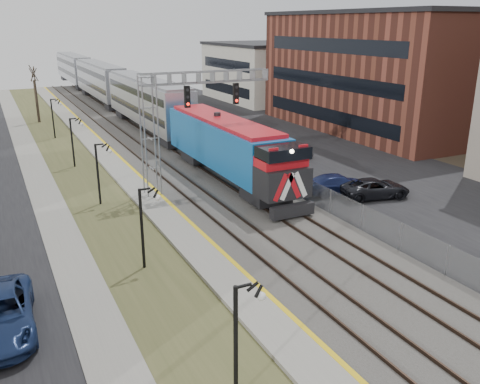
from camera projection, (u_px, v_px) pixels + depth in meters
sidewalk at (40, 181)px, 37.40m from camera, size 2.00×120.00×0.08m
grass_median at (81, 176)px, 38.67m from camera, size 4.00×120.00×0.06m
platform at (120, 170)px, 39.90m from camera, size 2.00×120.00×0.24m
ballast_bed at (181, 163)px, 42.01m from camera, size 8.00×120.00×0.20m
parking_lot at (303, 149)px, 47.09m from camera, size 16.00×120.00×0.04m
platform_edge at (131, 168)px, 40.23m from camera, size 0.24×120.00×0.01m
track_near at (157, 164)px, 41.12m from camera, size 1.58×120.00×0.15m
track_far at (197, 159)px, 42.59m from camera, size 1.58×120.00×0.15m
train at (114, 89)px, 66.78m from camera, size 3.00×85.85×5.33m
signal_gantry at (174, 112)px, 33.15m from camera, size 9.00×1.07×8.15m
lampposts at (140, 228)px, 23.83m from camera, size 0.14×62.14×4.00m
fence at (226, 150)px, 43.56m from camera, size 0.04×120.00×1.60m
buildings_east at (453, 77)px, 47.74m from camera, size 16.00×76.00×15.00m
car_lot_c at (375, 189)px, 33.79m from camera, size 5.00×3.07×1.29m
car_lot_d at (338, 185)px, 34.54m from camera, size 4.91×2.70×1.35m
car_lot_e at (294, 153)px, 42.99m from camera, size 4.00×2.37×1.28m
car_lot_f at (257, 142)px, 46.89m from camera, size 4.66×3.04×1.45m
car_lot_g at (215, 124)px, 55.19m from camera, size 5.52×3.54×1.42m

